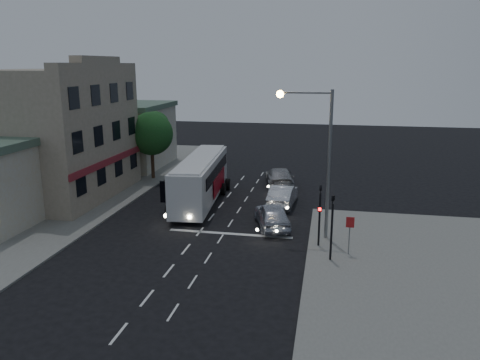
% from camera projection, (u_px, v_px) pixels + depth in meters
% --- Properties ---
extents(ground, '(120.00, 120.00, 0.00)m').
position_uv_depth(ground, '(191.00, 243.00, 28.29)').
color(ground, black).
extents(sidewalk_near, '(12.00, 24.00, 0.12)m').
position_uv_depth(sidewalk_near, '(431.00, 292.00, 22.07)').
color(sidewalk_near, slate).
rests_on(sidewalk_near, ground).
extents(sidewalk_far, '(12.00, 50.00, 0.12)m').
position_uv_depth(sidewalk_far, '(67.00, 196.00, 38.30)').
color(sidewalk_far, slate).
rests_on(sidewalk_far, ground).
extents(road_markings, '(8.00, 30.55, 0.01)m').
position_uv_depth(road_markings, '(224.00, 226.00, 31.21)').
color(road_markings, silver).
rests_on(road_markings, ground).
extents(tour_bus, '(3.36, 11.86, 3.59)m').
position_uv_depth(tour_bus, '(201.00, 178.00, 36.21)').
color(tour_bus, silver).
rests_on(tour_bus, ground).
extents(car_suv, '(3.22, 5.14, 1.63)m').
position_uv_depth(car_suv, '(272.00, 215.00, 30.90)').
color(car_suv, '#B4B8C5').
rests_on(car_suv, ground).
extents(car_sedan_a, '(1.98, 5.00, 1.62)m').
position_uv_depth(car_sedan_a, '(283.00, 196.00, 35.55)').
color(car_sedan_a, silver).
rests_on(car_sedan_a, ground).
extents(car_sedan_b, '(3.30, 5.86, 1.60)m').
position_uv_depth(car_sedan_b, '(279.00, 177.00, 41.50)').
color(car_sedan_b, gray).
rests_on(car_sedan_b, ground).
extents(traffic_signal_main, '(0.25, 0.35, 4.10)m').
position_uv_depth(traffic_signal_main, '(320.00, 208.00, 27.05)').
color(traffic_signal_main, black).
rests_on(traffic_signal_main, sidewalk_near).
extents(traffic_signal_side, '(0.18, 0.15, 4.10)m').
position_uv_depth(traffic_signal_side, '(332.00, 220.00, 25.04)').
color(traffic_signal_side, black).
rests_on(traffic_signal_side, sidewalk_near).
extents(regulatory_sign, '(0.45, 0.12, 2.20)m').
position_uv_depth(regulatory_sign, '(350.00, 229.00, 25.97)').
color(regulatory_sign, slate).
rests_on(regulatory_sign, sidewalk_near).
extents(streetlight, '(3.32, 0.44, 9.00)m').
position_uv_depth(streetlight, '(318.00, 147.00, 27.66)').
color(streetlight, slate).
rests_on(streetlight, sidewalk_near).
extents(main_building, '(10.12, 12.00, 11.00)m').
position_uv_depth(main_building, '(50.00, 133.00, 37.25)').
color(main_building, gray).
rests_on(main_building, sidewalk_far).
extents(low_building_north, '(9.40, 9.40, 6.50)m').
position_uv_depth(low_building_north, '(122.00, 134.00, 49.03)').
color(low_building_north, beige).
rests_on(low_building_north, sidewalk_far).
extents(street_tree, '(4.00, 4.00, 6.20)m').
position_uv_depth(street_tree, '(151.00, 132.00, 43.04)').
color(street_tree, black).
rests_on(street_tree, sidewalk_far).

